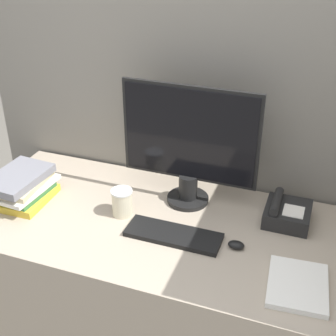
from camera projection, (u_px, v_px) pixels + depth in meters
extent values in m
cube|color=gray|center=(188.00, 163.00, 2.27)|extent=(2.06, 0.04, 1.66)
cube|color=tan|center=(158.00, 290.00, 2.14)|extent=(1.66, 0.78, 0.77)
cylinder|color=black|center=(188.00, 199.00, 2.09)|extent=(0.19, 0.19, 0.02)
cylinder|color=black|center=(188.00, 186.00, 2.06)|extent=(0.08, 0.08, 0.11)
cube|color=black|center=(190.00, 134.00, 1.94)|extent=(0.59, 0.02, 0.42)
cube|color=black|center=(189.00, 135.00, 1.93)|extent=(0.56, 0.01, 0.39)
cube|color=black|center=(173.00, 235.00, 1.86)|extent=(0.38, 0.13, 0.02)
ellipsoid|color=black|center=(236.00, 245.00, 1.80)|extent=(0.06, 0.05, 0.03)
cylinder|color=beige|center=(122.00, 203.00, 1.98)|extent=(0.09, 0.09, 0.11)
cylinder|color=white|center=(122.00, 191.00, 1.95)|extent=(0.09, 0.09, 0.01)
cube|color=gold|center=(24.00, 197.00, 2.09)|extent=(0.23, 0.26, 0.03)
cube|color=#38723F|center=(24.00, 191.00, 2.08)|extent=(0.19, 0.24, 0.03)
cube|color=silver|center=(22.00, 187.00, 2.07)|extent=(0.23, 0.31, 0.02)
cube|color=#C6B78C|center=(19.00, 182.00, 2.06)|extent=(0.22, 0.27, 0.02)
cube|color=slate|center=(18.00, 177.00, 2.04)|extent=(0.22, 0.30, 0.03)
cube|color=black|center=(287.00, 214.00, 1.94)|extent=(0.18, 0.19, 0.07)
cube|color=white|center=(294.00, 211.00, 1.90)|extent=(0.08, 0.09, 0.00)
cylinder|color=black|center=(277.00, 201.00, 1.93)|extent=(0.04, 0.18, 0.04)
cube|color=white|center=(298.00, 285.00, 1.62)|extent=(0.22, 0.27, 0.02)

